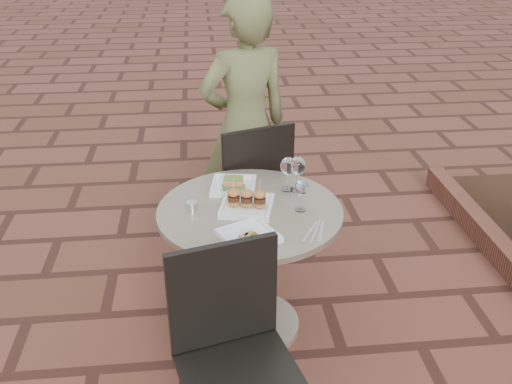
{
  "coord_description": "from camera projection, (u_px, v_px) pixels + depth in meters",
  "views": [
    {
      "loc": [
        -0.25,
        -2.15,
        2.07
      ],
      "look_at": [
        -0.0,
        0.24,
        0.82
      ],
      "focal_mm": 40.0,
      "sensor_mm": 36.0,
      "label": 1
    }
  ],
  "objects": [
    {
      "name": "steel_ramekin",
      "position": [
        192.0,
        206.0,
        2.74
      ],
      "size": [
        0.06,
        0.06,
        0.04
      ],
      "primitive_type": "cylinder",
      "rotation": [
        0.0,
        0.0,
        0.15
      ],
      "color": "silver",
      "rests_on": "cafe_table"
    },
    {
      "name": "plate_salmon",
      "position": [
        233.0,
        185.0,
        2.94
      ],
      "size": [
        0.26,
        0.26,
        0.06
      ],
      "rotation": [
        0.0,
        0.0,
        -0.16
      ],
      "color": "white",
      "rests_on": "cafe_table"
    },
    {
      "name": "wine_glass_right",
      "position": [
        301.0,
        189.0,
        2.7
      ],
      "size": [
        0.07,
        0.07,
        0.16
      ],
      "color": "white",
      "rests_on": "cafe_table"
    },
    {
      "name": "diner",
      "position": [
        245.0,
        126.0,
        3.53
      ],
      "size": [
        0.68,
        0.56,
        1.61
      ],
      "primitive_type": "imported",
      "rotation": [
        0.0,
        0.0,
        3.47
      ],
      "color": "brown",
      "rests_on": "ground"
    },
    {
      "name": "chair_far",
      "position": [
        251.0,
        182.0,
        3.42
      ],
      "size": [
        0.56,
        0.56,
        0.93
      ],
      "rotation": [
        0.0,
        0.0,
        3.47
      ],
      "color": "black",
      "rests_on": "ground"
    },
    {
      "name": "wine_glass_mid",
      "position": [
        288.0,
        167.0,
        2.88
      ],
      "size": [
        0.08,
        0.08,
        0.18
      ],
      "color": "white",
      "rests_on": "cafe_table"
    },
    {
      "name": "cafe_table",
      "position": [
        250.0,
        251.0,
        2.87
      ],
      "size": [
        0.9,
        0.9,
        0.73
      ],
      "color": "gray",
      "rests_on": "ground"
    },
    {
      "name": "wine_glass_far",
      "position": [
        298.0,
        167.0,
        2.87
      ],
      "size": [
        0.08,
        0.08,
        0.19
      ],
      "color": "white",
      "rests_on": "cafe_table"
    },
    {
      "name": "chair_near",
      "position": [
        233.0,
        341.0,
        2.2
      ],
      "size": [
        0.54,
        0.54,
        0.93
      ],
      "rotation": [
        0.0,
        0.0,
        0.26
      ],
      "color": "black",
      "rests_on": "ground"
    },
    {
      "name": "plate_tuna",
      "position": [
        248.0,
        236.0,
        2.51
      ],
      "size": [
        0.3,
        0.3,
        0.03
      ],
      "rotation": [
        0.0,
        0.0,
        0.47
      ],
      "color": "white",
      "rests_on": "cafe_table"
    },
    {
      "name": "plate_sliders",
      "position": [
        247.0,
        202.0,
        2.74
      ],
      "size": [
        0.29,
        0.29,
        0.16
      ],
      "rotation": [
        0.0,
        0.0,
        -0.24
      ],
      "color": "white",
      "rests_on": "cafe_table"
    },
    {
      "name": "cutlery_set",
      "position": [
        316.0,
        231.0,
        2.56
      ],
      "size": [
        0.16,
        0.23,
        0.0
      ],
      "primitive_type": null,
      "rotation": [
        0.0,
        0.0,
        -0.37
      ],
      "color": "silver",
      "rests_on": "cafe_table"
    },
    {
      "name": "ground",
      "position": [
        262.0,
        358.0,
        2.88
      ],
      "size": [
        60.0,
        60.0,
        0.0
      ],
      "primitive_type": "plane",
      "color": "brown",
      "rests_on": "ground"
    }
  ]
}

